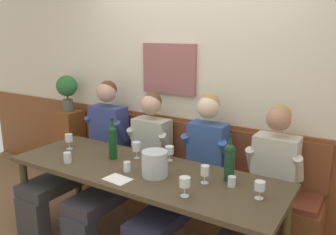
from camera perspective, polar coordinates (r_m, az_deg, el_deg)
name	(u,v)px	position (r m, az deg, el deg)	size (l,w,h in m)	color
room_wall_back	(195,78)	(3.55, 4.56, 6.49)	(6.80, 0.12, 2.80)	beige
wood_wainscot_panel	(192,164)	(3.73, 3.94, -7.65)	(6.80, 0.03, 0.97)	brown
wall_bench	(182,189)	(3.65, 2.30, -11.70)	(2.70, 0.42, 0.94)	brown
dining_table	(142,178)	(2.96, -4.39, -9.90)	(2.40, 0.80, 0.74)	#463925
person_center_right_seat	(89,148)	(3.80, -12.95, -4.89)	(0.52, 1.27, 1.34)	#363537
person_right_seat	(132,162)	(3.42, -5.89, -7.27)	(0.48, 1.26, 1.26)	#2F313B
person_left_seat	(190,174)	(3.09, 3.71, -9.29)	(0.47, 1.26, 1.31)	#2A2D37
person_center_left_seat	(263,193)	(2.88, 15.37, -11.91)	(0.47, 1.26, 1.27)	#2A2431
ice_bucket	(155,164)	(2.76, -2.21, -7.65)	(0.21, 0.21, 0.20)	#B1BDC2
wine_bottle_clear_water	(113,141)	(3.14, -9.15, -3.90)	(0.08, 0.08, 0.38)	#123D1A
wine_bottle_green_tall	(230,161)	(2.69, 10.14, -7.10)	(0.08, 0.08, 0.37)	#173C20
wine_glass_center_rear	(260,187)	(2.49, 14.93, -11.00)	(0.07, 0.07, 0.13)	silver
wine_glass_mid_left	(169,150)	(3.08, 0.23, -5.46)	(0.08, 0.08, 0.13)	silver
wine_glass_center_front	(69,139)	(3.51, -16.07, -3.39)	(0.07, 0.07, 0.15)	silver
wine_glass_near_bucket	(185,183)	(2.43, 2.79, -10.74)	(0.08, 0.08, 0.14)	silver
wine_glass_right_end	(136,147)	(3.14, -5.25, -4.82)	(0.08, 0.08, 0.15)	silver
wine_glass_by_bottle	(205,171)	(2.65, 6.13, -8.78)	(0.07, 0.07, 0.14)	silver
water_tumbler_left	(232,181)	(2.64, 10.51, -10.36)	(0.06, 0.06, 0.08)	silver
water_tumbler_center	(127,167)	(2.88, -6.79, -8.08)	(0.06, 0.06, 0.08)	silver
water_tumbler_right	(68,158)	(3.17, -16.28, -6.38)	(0.07, 0.07, 0.09)	silver
tasting_sheet_left_guest	(118,179)	(2.76, -8.34, -10.05)	(0.21, 0.15, 0.00)	white
corner_pedestal	(71,145)	(4.59, -15.73, -4.48)	(0.28, 0.28, 0.90)	brown
potted_plant	(67,88)	(4.42, -16.36, 4.66)	(0.26, 0.26, 0.44)	#4E544C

